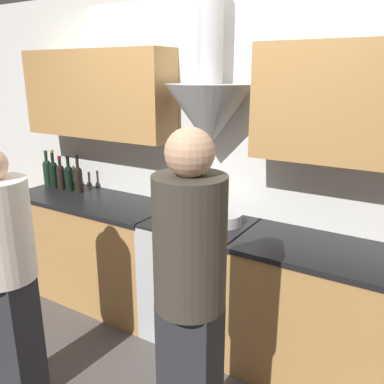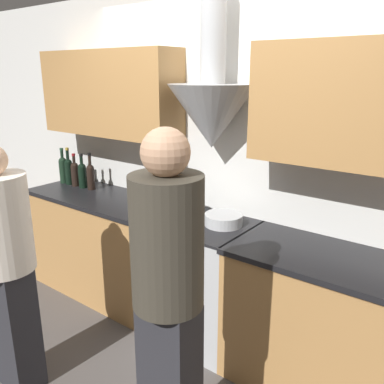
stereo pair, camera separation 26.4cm
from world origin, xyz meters
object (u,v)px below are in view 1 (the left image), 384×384
stove_range (199,279)px  wine_bottle_3 (69,177)px  stock_pot (182,207)px  person_foreground_left (6,270)px  wine_bottle_2 (61,176)px  person_foreground_right (190,297)px  wine_bottle_0 (47,172)px  wine_bottle_1 (54,173)px  mixing_bowl (223,218)px  wine_bottle_4 (78,178)px

stove_range → wine_bottle_3: 1.54m
stock_pot → person_foreground_left: bearing=-111.9°
wine_bottle_2 → person_foreground_right: size_ratio=0.18×
stove_range → wine_bottle_0: size_ratio=2.72×
wine_bottle_1 → mixing_bowl: (1.78, -0.02, -0.10)m
wine_bottle_0 → person_foreground_left: 1.63m
wine_bottle_2 → wine_bottle_1: bearing=177.7°
wine_bottle_4 → person_foreground_left: size_ratio=0.21×
wine_bottle_3 → mixing_bowl: 1.58m
wine_bottle_1 → person_foreground_left: 1.57m
stove_range → wine_bottle_3: wine_bottle_3 is taller
stove_range → wine_bottle_0: wine_bottle_0 is taller
wine_bottle_1 → wine_bottle_2: size_ratio=1.14×
wine_bottle_0 → person_foreground_left: person_foreground_left is taller
wine_bottle_1 → person_foreground_right: person_foreground_right is taller
stove_range → wine_bottle_2: (-1.52, 0.06, 0.59)m
wine_bottle_0 → wine_bottle_3: bearing=0.1°
wine_bottle_2 → wine_bottle_3: wine_bottle_3 is taller
wine_bottle_2 → person_foreground_left: bearing=-53.5°
stove_range → mixing_bowl: mixing_bowl is taller
person_foreground_left → mixing_bowl: bearing=56.3°
wine_bottle_3 → person_foreground_right: 2.21m
mixing_bowl → person_foreground_left: person_foreground_left is taller
stove_range → wine_bottle_0: (-1.71, 0.07, 0.60)m
stove_range → stock_pot: (-0.16, 0.02, 0.54)m
wine_bottle_0 → stock_pot: wine_bottle_0 is taller
wine_bottle_2 → wine_bottle_3: size_ratio=0.97×
wine_bottle_2 → wine_bottle_3: 0.11m
stove_range → stock_pot: 0.56m
wine_bottle_2 → wine_bottle_4: size_ratio=0.91×
wine_bottle_1 → person_foreground_left: (0.99, -1.21, -0.20)m
wine_bottle_0 → wine_bottle_4: 0.40m
wine_bottle_1 → wine_bottle_4: bearing=1.3°
wine_bottle_0 → wine_bottle_4: same height
stock_pot → person_foreground_left: (-0.47, -1.16, -0.14)m
wine_bottle_4 → stock_pot: wine_bottle_4 is taller
mixing_bowl → wine_bottle_0: bearing=179.5°
stove_range → person_foreground_right: (0.53, -0.98, 0.51)m
stove_range → mixing_bowl: 0.53m
wine_bottle_4 → person_foreground_left: 1.40m
wine_bottle_3 → person_foreground_left: (0.78, -1.21, -0.19)m
wine_bottle_3 → wine_bottle_4: wine_bottle_4 is taller
wine_bottle_2 → stock_pot: size_ratio=1.33×
wine_bottle_3 → mixing_bowl: wine_bottle_3 is taller
wine_bottle_3 → person_foreground_right: (1.94, -1.05, -0.08)m
wine_bottle_0 → mixing_bowl: size_ratio=1.27×
wine_bottle_1 → wine_bottle_4: (0.31, 0.01, -0.01)m
wine_bottle_3 → wine_bottle_4: (0.11, 0.01, 0.00)m
wine_bottle_2 → mixing_bowl: bearing=-0.5°
mixing_bowl → person_foreground_right: size_ratio=0.15×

